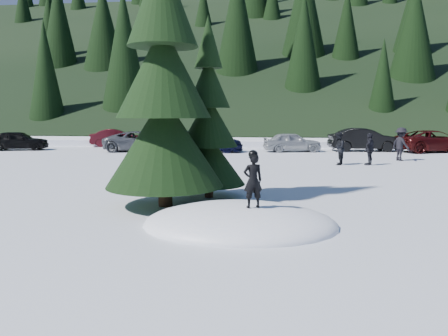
# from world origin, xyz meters

# --- Properties ---
(ground) EXTENTS (200.00, 200.00, 0.00)m
(ground) POSITION_xyz_m (0.00, 0.00, 0.00)
(ground) COLOR white
(ground) RESTS_ON ground
(snow_mound) EXTENTS (4.48, 3.52, 0.96)m
(snow_mound) POSITION_xyz_m (0.00, 0.00, 0.00)
(snow_mound) COLOR white
(snow_mound) RESTS_ON ground
(forest_hillside) EXTENTS (200.00, 60.00, 25.00)m
(forest_hillside) POSITION_xyz_m (0.00, 54.00, 12.50)
(forest_hillside) COLOR black
(forest_hillside) RESTS_ON ground
(spruce_tall) EXTENTS (3.20, 3.20, 8.60)m
(spruce_tall) POSITION_xyz_m (-2.20, 1.80, 3.32)
(spruce_tall) COLOR #321C10
(spruce_tall) RESTS_ON ground
(spruce_short) EXTENTS (2.20, 2.20, 5.37)m
(spruce_short) POSITION_xyz_m (-1.20, 3.20, 2.10)
(spruce_short) COLOR #321C10
(spruce_short) RESTS_ON ground
(child_skier) EXTENTS (0.51, 0.43, 1.20)m
(child_skier) POSITION_xyz_m (0.30, -0.27, 1.08)
(child_skier) COLOR black
(child_skier) RESTS_ON snow_mound
(adult_0) EXTENTS (0.78, 0.91, 1.62)m
(adult_0) POSITION_xyz_m (3.87, 12.05, 0.81)
(adult_0) COLOR black
(adult_0) RESTS_ON ground
(adult_1) EXTENTS (0.82, 0.97, 1.56)m
(adult_1) POSITION_xyz_m (5.39, 12.15, 0.78)
(adult_1) COLOR black
(adult_1) RESTS_ON ground
(adult_2) EXTENTS (1.11, 1.32, 1.77)m
(adult_2) POSITION_xyz_m (7.46, 14.36, 0.88)
(adult_2) COLOR black
(adult_2) RESTS_ON ground
(car_0) EXTENTS (4.16, 2.49, 1.33)m
(car_0) POSITION_xyz_m (-16.61, 18.18, 0.66)
(car_0) COLOR black
(car_0) RESTS_ON ground
(car_1) EXTENTS (4.19, 2.60, 1.30)m
(car_1) POSITION_xyz_m (-11.14, 22.26, 0.65)
(car_1) COLOR #3A0A10
(car_1) RESTS_ON ground
(car_2) EXTENTS (5.02, 2.81, 1.33)m
(car_2) POSITION_xyz_m (-8.04, 18.24, 0.66)
(car_2) COLOR #4E5156
(car_2) RESTS_ON ground
(car_3) EXTENTS (4.90, 2.06, 1.41)m
(car_3) POSITION_xyz_m (-3.68, 18.39, 0.71)
(car_3) COLOR black
(car_3) RESTS_ON ground
(car_4) EXTENTS (3.96, 2.22, 1.27)m
(car_4) POSITION_xyz_m (1.92, 19.11, 0.64)
(car_4) COLOR #92969A
(car_4) RESTS_ON ground
(car_5) EXTENTS (4.75, 2.04, 1.52)m
(car_5) POSITION_xyz_m (6.70, 20.10, 0.76)
(car_5) COLOR black
(car_5) RESTS_ON ground
(car_6) EXTENTS (5.55, 3.87, 1.41)m
(car_6) POSITION_xyz_m (11.05, 19.99, 0.70)
(car_6) COLOR #320909
(car_6) RESTS_ON ground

